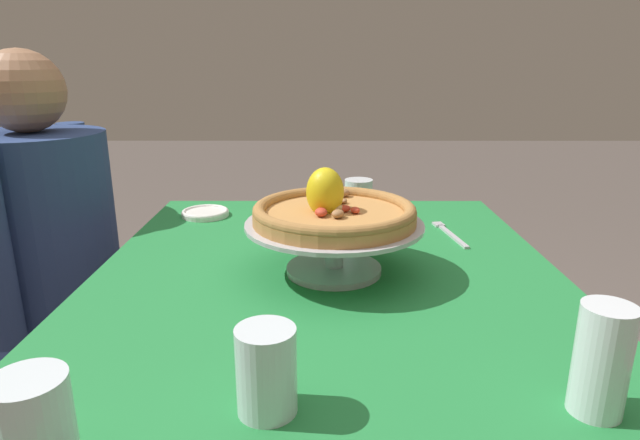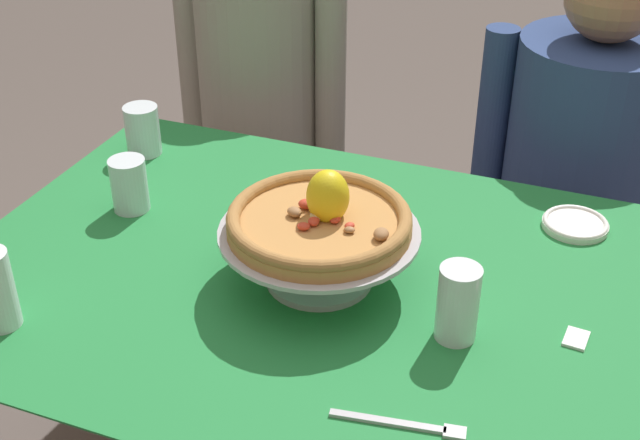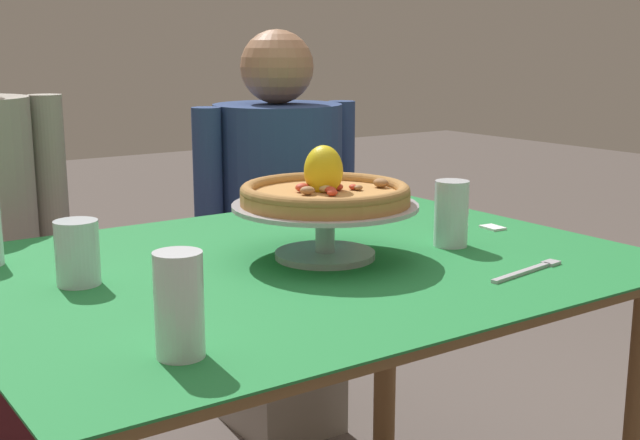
# 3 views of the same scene
# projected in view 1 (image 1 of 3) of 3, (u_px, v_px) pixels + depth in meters

# --- Properties ---
(dining_table) EXTENTS (1.22, 0.93, 0.75)m
(dining_table) POSITION_uv_depth(u_px,v_px,m) (328.00, 333.00, 1.05)
(dining_table) COLOR olive
(dining_table) RESTS_ON ground
(pizza_stand) EXTENTS (0.35, 0.35, 0.10)m
(pizza_stand) POSITION_uv_depth(u_px,v_px,m) (334.00, 239.00, 1.05)
(pizza_stand) COLOR #B7B7C1
(pizza_stand) RESTS_ON dining_table
(pizza) EXTENTS (0.32, 0.32, 0.11)m
(pizza) POSITION_uv_depth(u_px,v_px,m) (333.00, 211.00, 1.03)
(pizza) COLOR #BC8447
(pizza) RESTS_ON pizza_stand
(water_glass_side_right) EXTENTS (0.07, 0.07, 0.13)m
(water_glass_side_right) POSITION_uv_depth(u_px,v_px,m) (358.00, 209.00, 1.30)
(water_glass_side_right) COLOR white
(water_glass_side_right) RESTS_ON dining_table
(water_glass_front_left) EXTENTS (0.06, 0.06, 0.14)m
(water_glass_front_left) POSITION_uv_depth(u_px,v_px,m) (601.00, 366.00, 0.63)
(water_glass_front_left) COLOR white
(water_glass_front_left) RESTS_ON dining_table
(water_glass_back_left) EXTENTS (0.08, 0.08, 0.11)m
(water_glass_back_left) POSITION_uv_depth(u_px,v_px,m) (35.00, 432.00, 0.53)
(water_glass_back_left) COLOR silver
(water_glass_back_left) RESTS_ON dining_table
(water_glass_side_left) EXTENTS (0.07, 0.07, 0.11)m
(water_glass_side_left) POSITION_uv_depth(u_px,v_px,m) (267.00, 375.00, 0.63)
(water_glass_side_left) COLOR silver
(water_glass_side_left) RESTS_ON dining_table
(side_plate) EXTENTS (0.13, 0.13, 0.02)m
(side_plate) POSITION_uv_depth(u_px,v_px,m) (205.00, 213.00, 1.45)
(side_plate) COLOR white
(side_plate) RESTS_ON dining_table
(dinner_fork) EXTENTS (0.20, 0.05, 0.01)m
(dinner_fork) POSITION_uv_depth(u_px,v_px,m) (449.00, 233.00, 1.30)
(dinner_fork) COLOR #B7B7C1
(dinner_fork) RESTS_ON dining_table
(sugar_packet) EXTENTS (0.04, 0.05, 0.00)m
(sugar_packet) POSITION_uv_depth(u_px,v_px,m) (332.00, 211.00, 1.49)
(sugar_packet) COLOR white
(sugar_packet) RESTS_ON dining_table
(diner_right) EXTENTS (0.53, 0.37, 1.19)m
(diner_right) POSITION_uv_depth(u_px,v_px,m) (51.00, 276.00, 1.48)
(diner_right) COLOR gray
(diner_right) RESTS_ON ground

